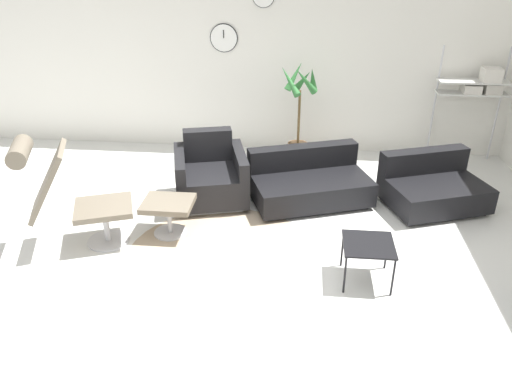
{
  "coord_description": "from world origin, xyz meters",
  "views": [
    {
      "loc": [
        0.49,
        -4.22,
        2.89
      ],
      "look_at": [
        0.03,
        0.4,
        0.55
      ],
      "focal_mm": 35.0,
      "sensor_mm": 36.0,
      "label": 1
    }
  ],
  "objects": [
    {
      "name": "ground_plane",
      "position": [
        0.0,
        0.0,
        0.0
      ],
      "size": [
        12.0,
        12.0,
        0.0
      ],
      "primitive_type": "plane",
      "color": "silver"
    },
    {
      "name": "side_table",
      "position": [
        1.14,
        -0.26,
        0.37
      ],
      "size": [
        0.47,
        0.47,
        0.41
      ],
      "color": "black",
      "rests_on": "ground_plane"
    },
    {
      "name": "armchair_red",
      "position": [
        -0.62,
        1.24,
        0.3
      ],
      "size": [
        1.03,
        1.06,
        0.81
      ],
      "rotation": [
        0.0,
        0.0,
        3.4
      ],
      "color": "silver",
      "rests_on": "ground_plane"
    },
    {
      "name": "round_rug",
      "position": [
        -0.27,
        -0.0,
        0.0
      ],
      "size": [
        2.01,
        2.01,
        0.01
      ],
      "color": "tan",
      "rests_on": "ground_plane"
    },
    {
      "name": "couch_second",
      "position": [
        2.07,
        1.34,
        0.23
      ],
      "size": [
        1.33,
        1.15,
        0.63
      ],
      "rotation": [
        0.0,
        0.0,
        3.48
      ],
      "color": "black",
      "rests_on": "ground_plane"
    },
    {
      "name": "couch_low",
      "position": [
        0.59,
        1.33,
        0.23
      ],
      "size": [
        1.59,
        1.24,
        0.63
      ],
      "rotation": [
        0.0,
        0.0,
        3.48
      ],
      "color": "black",
      "rests_on": "ground_plane"
    },
    {
      "name": "lounge_chair",
      "position": [
        -1.87,
        0.04,
        0.69
      ],
      "size": [
        1.16,
        0.84,
        1.2
      ],
      "rotation": [
        0.0,
        0.0,
        -1.22
      ],
      "color": "#BCBCC1",
      "rests_on": "ground_plane"
    },
    {
      "name": "potted_plant",
      "position": [
        0.43,
        2.5,
        0.63
      ],
      "size": [
        0.57,
        0.55,
        1.44
      ],
      "color": "brown",
      "rests_on": "ground_plane"
    },
    {
      "name": "wall_back",
      "position": [
        -0.0,
        3.08,
        1.4
      ],
      "size": [
        12.0,
        0.09,
        2.8
      ],
      "color": "silver",
      "rests_on": "ground_plane"
    },
    {
      "name": "shelf_unit",
      "position": [
        2.88,
        2.8,
        1.12
      ],
      "size": [
        0.94,
        0.28,
        1.63
      ],
      "color": "#BCBCC1",
      "rests_on": "ground_plane"
    },
    {
      "name": "ottoman",
      "position": [
        -0.92,
        0.38,
        0.31
      ],
      "size": [
        0.54,
        0.46,
        0.4
      ],
      "color": "#BCBCC1",
      "rests_on": "ground_plane"
    }
  ]
}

